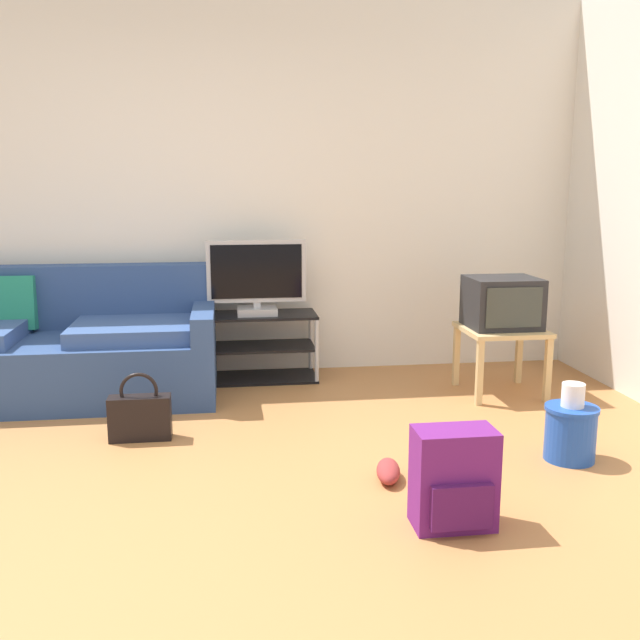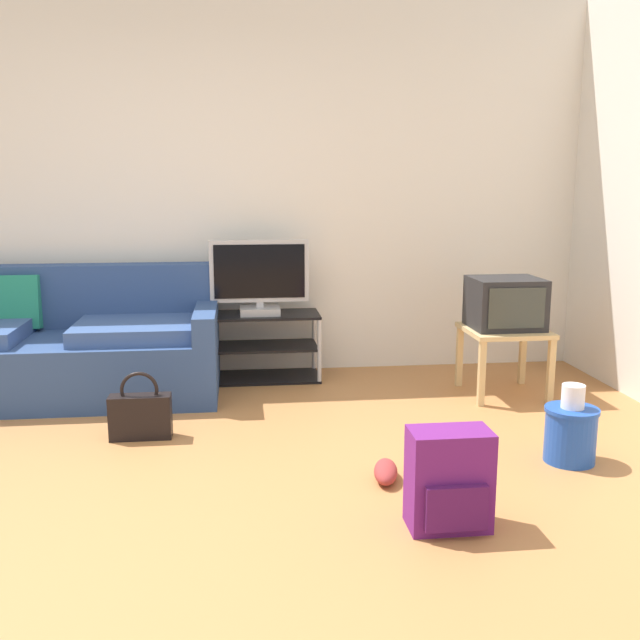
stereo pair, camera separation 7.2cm
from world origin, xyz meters
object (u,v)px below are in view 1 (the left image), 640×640
at_px(side_table, 501,338).
at_px(sneakers_pair, 409,470).
at_px(tv_stand, 258,347).
at_px(handbag, 140,416).
at_px(cleaning_bucket, 571,428).
at_px(flat_tv, 257,278).
at_px(crt_tv, 502,302).
at_px(backpack, 454,479).
at_px(couch, 51,350).

xyz_separation_m(side_table, sneakers_pair, (-0.96, -1.29, -0.33)).
xyz_separation_m(tv_stand, handbag, (-0.70, -1.14, -0.10)).
distance_m(handbag, cleaning_bucket, 2.28).
xyz_separation_m(tv_stand, side_table, (1.59, -0.57, 0.14)).
xyz_separation_m(flat_tv, side_table, (1.59, -0.55, -0.36)).
relative_size(tv_stand, cleaning_bucket, 2.08).
distance_m(crt_tv, sneakers_pair, 1.72).
height_order(tv_stand, backpack, tv_stand).
height_order(tv_stand, crt_tv, crt_tv).
xyz_separation_m(crt_tv, handbag, (-2.29, -0.59, -0.48)).
bearing_deg(side_table, crt_tv, 90.00).
relative_size(couch, tv_stand, 2.54).
xyz_separation_m(couch, tv_stand, (1.36, 0.23, -0.07)).
bearing_deg(handbag, backpack, -40.96).
height_order(flat_tv, cleaning_bucket, flat_tv).
distance_m(flat_tv, cleaning_bucket, 2.34).
distance_m(side_table, handbag, 2.37).
height_order(flat_tv, sneakers_pair, flat_tv).
relative_size(tv_stand, flat_tv, 1.21).
relative_size(cleaning_bucket, sneakers_pair, 1.15).
bearing_deg(couch, crt_tv, -6.27).
bearing_deg(side_table, tv_stand, 160.32).
relative_size(side_table, crt_tv, 1.15).
xyz_separation_m(flat_tv, cleaning_bucket, (1.50, -1.71, -0.57)).
relative_size(flat_tv, backpack, 1.66).
bearing_deg(tv_stand, flat_tv, -90.00).
bearing_deg(sneakers_pair, flat_tv, 108.82).
bearing_deg(tv_stand, crt_tv, -19.16).
xyz_separation_m(flat_tv, backpack, (0.68, -2.32, -0.53)).
bearing_deg(sneakers_pair, crt_tv, 53.67).
relative_size(handbag, cleaning_bucket, 0.94).
bearing_deg(flat_tv, crt_tv, -18.44).
distance_m(flat_tv, crt_tv, 1.68).
bearing_deg(flat_tv, tv_stand, 90.00).
distance_m(flat_tv, backpack, 2.47).
distance_m(tv_stand, cleaning_bucket, 2.29).
height_order(flat_tv, side_table, flat_tv).
bearing_deg(side_table, sneakers_pair, -126.67).
xyz_separation_m(tv_stand, crt_tv, (1.59, -0.55, 0.38)).
height_order(tv_stand, cleaning_bucket, tv_stand).
bearing_deg(flat_tv, side_table, -18.96).
bearing_deg(handbag, side_table, 14.06).
distance_m(cleaning_bucket, sneakers_pair, 0.89).
bearing_deg(handbag, flat_tv, 57.94).
relative_size(couch, sneakers_pair, 6.07).
bearing_deg(backpack, handbag, 134.21).
bearing_deg(sneakers_pair, tv_stand, 108.61).
height_order(tv_stand, sneakers_pair, tv_stand).
xyz_separation_m(handbag, cleaning_bucket, (2.20, -0.59, 0.03)).
bearing_deg(crt_tv, sneakers_pair, -126.33).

